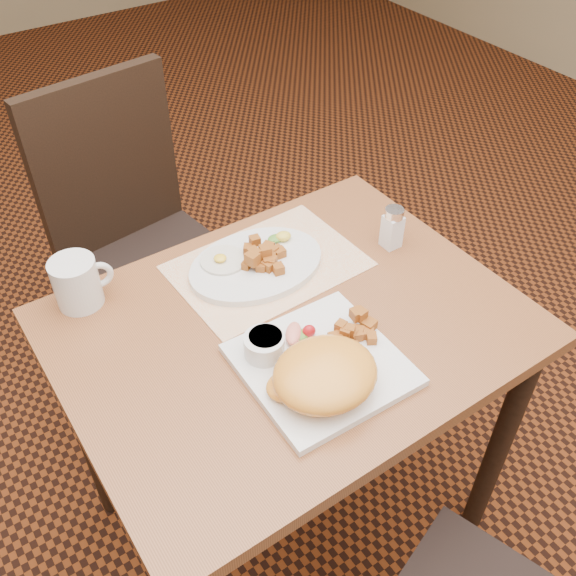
% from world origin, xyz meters
% --- Properties ---
extents(ground, '(8.00, 8.00, 0.00)m').
position_xyz_m(ground, '(0.00, 0.00, 0.00)').
color(ground, black).
rests_on(ground, ground).
extents(table, '(0.90, 0.70, 0.75)m').
position_xyz_m(table, '(0.00, 0.00, 0.64)').
color(table, brown).
rests_on(table, ground).
extents(chair_far, '(0.47, 0.48, 0.97)m').
position_xyz_m(chair_far, '(-0.04, 0.71, 0.54)').
color(chair_far, black).
rests_on(chair_far, ground).
extents(placemat, '(0.41, 0.29, 0.00)m').
position_xyz_m(placemat, '(0.06, 0.17, 0.75)').
color(placemat, white).
rests_on(placemat, table).
extents(plate_square, '(0.29, 0.29, 0.02)m').
position_xyz_m(plate_square, '(-0.02, -0.13, 0.76)').
color(plate_square, silver).
rests_on(plate_square, table).
extents(plate_oval, '(0.31, 0.23, 0.02)m').
position_xyz_m(plate_oval, '(0.03, 0.18, 0.76)').
color(plate_oval, silver).
rests_on(plate_oval, placemat).
extents(hollandaise_mound, '(0.19, 0.17, 0.07)m').
position_xyz_m(hollandaise_mound, '(-0.05, -0.18, 0.80)').
color(hollandaise_mound, '#F6A030').
rests_on(hollandaise_mound, plate_square).
extents(ramekin, '(0.08, 0.08, 0.04)m').
position_xyz_m(ramekin, '(-0.10, -0.05, 0.79)').
color(ramekin, silver).
rests_on(ramekin, plate_square).
extents(garnish_sq, '(0.07, 0.07, 0.03)m').
position_xyz_m(garnish_sq, '(-0.02, -0.05, 0.78)').
color(garnish_sq, '#387223').
rests_on(garnish_sq, plate_square).
extents(fried_egg, '(0.10, 0.10, 0.02)m').
position_xyz_m(fried_egg, '(-0.03, 0.22, 0.77)').
color(fried_egg, white).
rests_on(fried_egg, plate_oval).
extents(garnish_ov, '(0.06, 0.04, 0.02)m').
position_xyz_m(garnish_ov, '(0.12, 0.21, 0.78)').
color(garnish_ov, '#387223').
rests_on(garnish_ov, plate_oval).
extents(salt_shaker, '(0.04, 0.04, 0.10)m').
position_xyz_m(salt_shaker, '(0.33, 0.08, 0.80)').
color(salt_shaker, white).
rests_on(salt_shaker, table).
extents(coffee_mug, '(0.12, 0.09, 0.11)m').
position_xyz_m(coffee_mug, '(-0.32, 0.29, 0.80)').
color(coffee_mug, silver).
rests_on(coffee_mug, table).
extents(home_fries_sq, '(0.12, 0.10, 0.04)m').
position_xyz_m(home_fries_sq, '(0.06, -0.12, 0.78)').
color(home_fries_sq, '#AC5C1B').
rests_on(home_fries_sq, plate_square).
extents(home_fries_ov, '(0.11, 0.12, 0.04)m').
position_xyz_m(home_fries_ov, '(0.04, 0.17, 0.78)').
color(home_fries_ov, '#AC5C1B').
rests_on(home_fries_ov, plate_oval).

